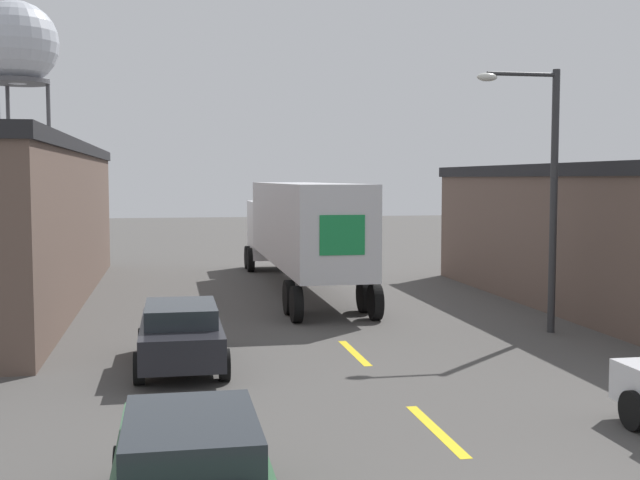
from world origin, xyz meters
name	(u,v)px	position (x,y,z in m)	size (l,w,h in m)	color
road_centerline	(436,430)	(0.00, 5.69, 0.00)	(0.20, 14.91, 0.01)	yellow
semi_truck	(298,225)	(0.42, 22.94, 2.43)	(2.71, 15.98, 4.03)	silver
parked_car_left_far	(181,333)	(-4.12, 10.95, 0.78)	(1.95, 4.30, 1.45)	black
parked_car_left_near	(191,471)	(-4.12, 2.44, 0.78)	(1.95, 4.30, 1.45)	#2D5B38
water_tower	(16,46)	(-14.62, 52.32, 13.36)	(5.75, 5.75, 16.41)	#47474C
street_lamp	(544,180)	(5.58, 13.28, 4.16)	(2.34, 0.32, 7.10)	#2D2D30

